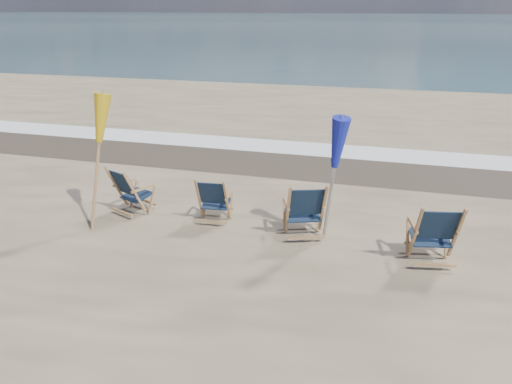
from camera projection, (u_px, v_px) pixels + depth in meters
ocean at (394, 21)px, 122.10m from camera, size 400.00×400.00×0.00m
surf_foam at (314, 149)px, 14.23m from camera, size 200.00×1.40×0.01m
wet_sand_strip at (304, 164)px, 12.88m from camera, size 200.00×2.60×0.00m
beach_chair_0 at (135, 195)px, 9.43m from camera, size 0.87×0.91×0.99m
beach_chair_1 at (227, 202)px, 9.17m from camera, size 0.66×0.73×0.94m
beach_chair_2 at (323, 211)px, 8.57m from camera, size 0.92×0.97×1.08m
beach_chair_3 at (456, 236)px, 7.62m from camera, size 0.84×0.91×1.10m
umbrella_yellow at (92, 125)px, 8.65m from camera, size 0.30×0.30×2.44m
umbrella_blue at (334, 147)px, 8.08m from camera, size 0.30×0.30×2.23m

